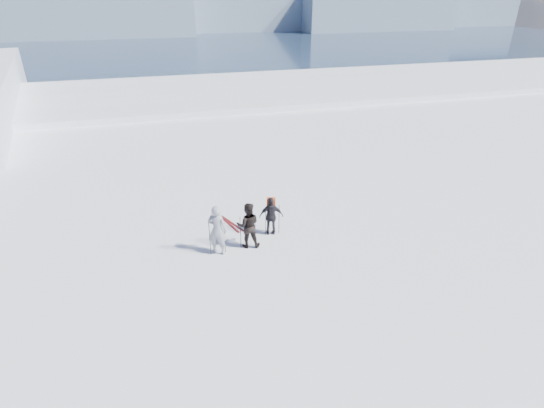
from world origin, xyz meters
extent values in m
plane|color=white|center=(0.00, 60.00, -17.50)|extent=(220.00, 208.01, 71.62)
cube|color=white|center=(0.00, 30.00, -6.50)|extent=(180.00, 16.00, 14.00)
plane|color=navy|center=(0.00, 290.00, -30.00)|extent=(820.00, 820.00, 0.00)
cube|color=slate|center=(-40.00, 440.00, -11.00)|extent=(160.00, 80.00, 38.00)
cube|color=slate|center=(100.00, 470.00, -4.00)|extent=(140.00, 80.00, 52.00)
cube|color=slate|center=(230.00, 440.00, -10.00)|extent=(160.00, 80.00, 40.00)
cube|color=slate|center=(350.00, 470.00, -14.00)|extent=(130.00, 80.00, 32.00)
cone|color=black|center=(-18.00, 32.00, -3.00)|extent=(5.60, 5.60, 10.00)
imported|color=gray|center=(-3.47, 3.12, 0.99)|extent=(0.87, 0.78, 1.99)
imported|color=black|center=(-2.28, 3.29, 0.91)|extent=(1.01, 0.86, 1.83)
imported|color=black|center=(-1.19, 3.92, 0.81)|extent=(1.02, 0.61, 1.62)
cube|color=#F74F17|center=(-1.13, 4.16, 1.87)|extent=(0.38, 0.27, 0.49)
cylinder|color=black|center=(-3.77, 3.08, 0.68)|extent=(0.02, 0.02, 1.35)
cylinder|color=black|center=(-3.22, 3.08, 0.64)|extent=(0.02, 0.02, 1.29)
cylinder|color=black|center=(-2.59, 3.23, 0.67)|extent=(0.02, 0.02, 1.33)
cylinder|color=black|center=(-2.03, 3.19, 0.61)|extent=(0.02, 0.02, 1.21)
cylinder|color=black|center=(-1.44, 3.88, 0.60)|extent=(0.02, 0.02, 1.21)
cylinder|color=black|center=(-0.88, 3.89, 0.64)|extent=(0.02, 0.02, 1.27)
cube|color=black|center=(-2.70, 5.15, 0.01)|extent=(0.59, 1.65, 0.03)
cube|color=black|center=(-2.56, 5.15, 0.01)|extent=(0.76, 1.59, 0.03)
camera|label=1|loc=(-5.18, -10.32, 8.87)|focal=28.00mm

